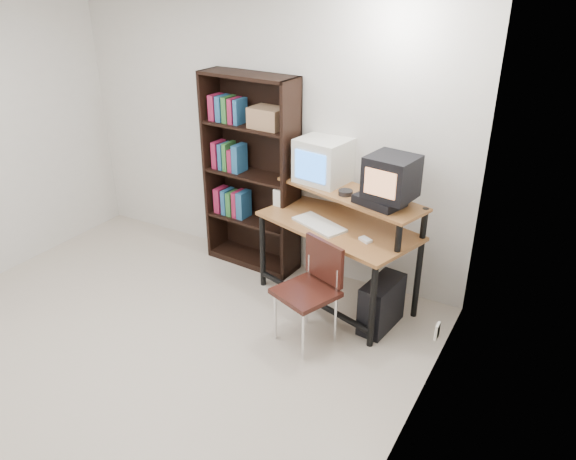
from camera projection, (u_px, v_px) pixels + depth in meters
The scene contains 16 objects.
floor at pixel (122, 367), 4.14m from camera, with size 4.00×4.00×0.01m, color beige.
back_wall at pixel (262, 130), 5.14m from camera, with size 4.00×0.01×2.60m, color beige.
right_wall at pixel (396, 286), 2.69m from camera, with size 0.01×4.00×2.60m, color beige.
computer_desk at pixel (340, 227), 4.67m from camera, with size 1.47×1.02×0.98m.
crt_monitor at pixel (324, 160), 4.78m from camera, with size 0.47×0.47×0.39m.
vcr at pixel (379, 201), 4.37m from camera, with size 0.36×0.26×0.08m, color black.
crt_tv at pixel (391, 177), 4.27m from camera, with size 0.40×0.40×0.33m.
cd_spindle at pixel (345, 193), 4.56m from camera, with size 0.12×0.12×0.05m, color #26262B.
keyboard at pixel (319, 225), 4.61m from camera, with size 0.47×0.21×0.04m, color silver.
mousepad at pixel (364, 243), 4.35m from camera, with size 0.22×0.18×0.01m, color black.
mouse at pixel (365, 240), 4.35m from camera, with size 0.10×0.06×0.03m, color white.
desk_speaker at pixel (279, 198), 4.96m from camera, with size 0.08×0.07×0.17m, color silver.
pc_tower at pixel (382, 304), 4.51m from camera, with size 0.20×0.45×0.42m, color black.
school_chair at pixel (313, 282), 4.25m from camera, with size 0.53×0.53×0.82m.
bookshelf at pixel (252, 171), 5.19m from camera, with size 0.93×0.37×1.83m.
wall_outlet at pixel (437, 331), 4.03m from camera, with size 0.02×0.08×0.12m, color beige.
Camera 1 is at (2.68, -2.26, 2.71)m, focal length 35.00 mm.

